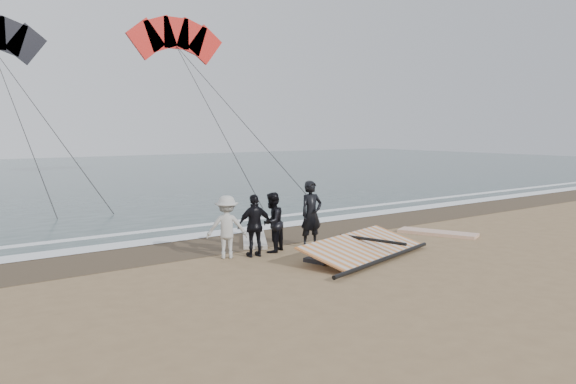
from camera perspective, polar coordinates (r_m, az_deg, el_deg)
name	(u,v)px	position (r m, az deg, el deg)	size (l,w,h in m)	color
ground	(380,261)	(14.97, 9.28, -6.94)	(120.00, 120.00, 0.00)	#8C704C
sea	(53,176)	(44.52, -22.75, 1.52)	(120.00, 54.00, 0.02)	#233838
wet_sand	(280,235)	(18.32, -0.87, -4.38)	(120.00, 2.80, 0.01)	#4C3D2B
foam_near	(256,228)	(19.45, -3.27, -3.69)	(120.00, 0.90, 0.01)	white
foam_far	(231,222)	(20.87, -5.83, -3.01)	(120.00, 0.45, 0.01)	white
man_main	(311,214)	(16.32, 2.38, -2.26)	(0.71, 0.47, 1.95)	black
board_white	(438,233)	(19.06, 14.95, -4.03)	(0.71, 2.52, 0.10)	silver
board_cream	(254,239)	(17.41, -3.44, -4.80)	(0.69, 2.57, 0.11)	beige
trio_cluster	(249,225)	(15.28, -3.98, -3.37)	(2.54, 1.15, 1.70)	black
sail_rig	(358,250)	(15.34, 7.16, -5.83)	(4.60, 2.74, 0.52)	black
kite_red	(177,42)	(38.33, -11.25, 14.69)	(7.53, 7.57, 17.29)	red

